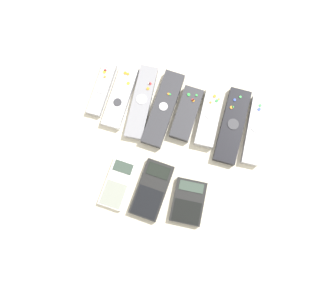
{
  "coord_description": "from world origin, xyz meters",
  "views": [
    {
      "loc": [
        0.05,
        -0.15,
        0.88
      ],
      "look_at": [
        0.0,
        0.03,
        0.01
      ],
      "focal_mm": 35.0,
      "sensor_mm": 36.0,
      "label": 1
    }
  ],
  "objects_px": {
    "remote_2": "(142,102)",
    "calculator_1": "(152,190)",
    "calculator_0": "(118,183)",
    "remote_6": "(232,126)",
    "remote_4": "(187,114)",
    "remote_0": "(102,89)",
    "remote_1": "(120,97)",
    "remote_7": "(255,130)",
    "remote_3": "(163,109)",
    "calculator_2": "(188,202)",
    "remote_5": "(209,117)"
  },
  "relations": [
    {
      "from": "remote_0",
      "to": "calculator_2",
      "type": "bearing_deg",
      "value": -36.78
    },
    {
      "from": "remote_4",
      "to": "remote_3",
      "type": "bearing_deg",
      "value": -174.55
    },
    {
      "from": "remote_2",
      "to": "remote_0",
      "type": "bearing_deg",
      "value": 172.71
    },
    {
      "from": "remote_4",
      "to": "remote_6",
      "type": "relative_size",
      "value": 0.72
    },
    {
      "from": "remote_0",
      "to": "remote_1",
      "type": "bearing_deg",
      "value": -7.67
    },
    {
      "from": "remote_6",
      "to": "calculator_0",
      "type": "relative_size",
      "value": 1.57
    },
    {
      "from": "remote_3",
      "to": "remote_4",
      "type": "distance_m",
      "value": 0.07
    },
    {
      "from": "remote_2",
      "to": "remote_6",
      "type": "distance_m",
      "value": 0.26
    },
    {
      "from": "calculator_2",
      "to": "remote_2",
      "type": "bearing_deg",
      "value": 126.72
    },
    {
      "from": "remote_0",
      "to": "remote_1",
      "type": "xyz_separation_m",
      "value": [
        0.06,
        -0.01,
        0.0
      ]
    },
    {
      "from": "calculator_0",
      "to": "calculator_1",
      "type": "distance_m",
      "value": 0.09
    },
    {
      "from": "remote_1",
      "to": "calculator_0",
      "type": "bearing_deg",
      "value": -73.81
    },
    {
      "from": "remote_2",
      "to": "remote_7",
      "type": "bearing_deg",
      "value": -2.99
    },
    {
      "from": "remote_7",
      "to": "remote_2",
      "type": "bearing_deg",
      "value": 177.9
    },
    {
      "from": "remote_6",
      "to": "calculator_0",
      "type": "xyz_separation_m",
      "value": [
        -0.26,
        -0.23,
        -0.0
      ]
    },
    {
      "from": "remote_0",
      "to": "remote_3",
      "type": "xyz_separation_m",
      "value": [
        0.18,
        -0.01,
        0.0
      ]
    },
    {
      "from": "calculator_1",
      "to": "calculator_2",
      "type": "distance_m",
      "value": 0.1
    },
    {
      "from": "remote_7",
      "to": "remote_6",
      "type": "bearing_deg",
      "value": -179.4
    },
    {
      "from": "remote_3",
      "to": "calculator_2",
      "type": "bearing_deg",
      "value": -56.88
    },
    {
      "from": "remote_2",
      "to": "calculator_0",
      "type": "bearing_deg",
      "value": -93.09
    },
    {
      "from": "remote_6",
      "to": "calculator_0",
      "type": "distance_m",
      "value": 0.35
    },
    {
      "from": "remote_1",
      "to": "calculator_1",
      "type": "bearing_deg",
      "value": -54.41
    },
    {
      "from": "remote_6",
      "to": "remote_0",
      "type": "bearing_deg",
      "value": 178.94
    },
    {
      "from": "remote_1",
      "to": "remote_7",
      "type": "height_order",
      "value": "remote_7"
    },
    {
      "from": "remote_4",
      "to": "calculator_2",
      "type": "distance_m",
      "value": 0.24
    },
    {
      "from": "remote_5",
      "to": "calculator_2",
      "type": "height_order",
      "value": "remote_5"
    },
    {
      "from": "remote_0",
      "to": "remote_7",
      "type": "relative_size",
      "value": 0.81
    },
    {
      "from": "calculator_0",
      "to": "remote_1",
      "type": "bearing_deg",
      "value": 108.34
    },
    {
      "from": "remote_4",
      "to": "remote_7",
      "type": "relative_size",
      "value": 0.79
    },
    {
      "from": "remote_7",
      "to": "remote_4",
      "type": "bearing_deg",
      "value": 178.31
    },
    {
      "from": "calculator_1",
      "to": "remote_4",
      "type": "bearing_deg",
      "value": 85.12
    },
    {
      "from": "remote_4",
      "to": "calculator_1",
      "type": "height_order",
      "value": "remote_4"
    },
    {
      "from": "remote_3",
      "to": "remote_4",
      "type": "xyz_separation_m",
      "value": [
        0.07,
        0.0,
        -0.0
      ]
    },
    {
      "from": "remote_1",
      "to": "remote_4",
      "type": "xyz_separation_m",
      "value": [
        0.19,
        0.0,
        0.0
      ]
    },
    {
      "from": "remote_1",
      "to": "remote_5",
      "type": "bearing_deg",
      "value": 2.3
    },
    {
      "from": "remote_4",
      "to": "calculator_0",
      "type": "distance_m",
      "value": 0.27
    },
    {
      "from": "remote_3",
      "to": "remote_7",
      "type": "distance_m",
      "value": 0.26
    },
    {
      "from": "remote_5",
      "to": "calculator_0",
      "type": "relative_size",
      "value": 1.24
    },
    {
      "from": "remote_2",
      "to": "remote_5",
      "type": "relative_size",
      "value": 1.28
    },
    {
      "from": "calculator_1",
      "to": "remote_7",
      "type": "bearing_deg",
      "value": 49.17
    },
    {
      "from": "remote_7",
      "to": "remote_0",
      "type": "bearing_deg",
      "value": 176.74
    },
    {
      "from": "remote_5",
      "to": "calculator_1",
      "type": "xyz_separation_m",
      "value": [
        -0.1,
        -0.23,
        -0.0
      ]
    },
    {
      "from": "remote_0",
      "to": "calculator_2",
      "type": "distance_m",
      "value": 0.39
    },
    {
      "from": "calculator_0",
      "to": "remote_6",
      "type": "bearing_deg",
      "value": 45.3
    },
    {
      "from": "remote_2",
      "to": "calculator_1",
      "type": "xyz_separation_m",
      "value": [
        0.09,
        -0.23,
        -0.0
      ]
    },
    {
      "from": "calculator_0",
      "to": "calculator_1",
      "type": "bearing_deg",
      "value": 8.15
    },
    {
      "from": "remote_2",
      "to": "calculator_2",
      "type": "xyz_separation_m",
      "value": [
        0.2,
        -0.23,
        -0.0
      ]
    },
    {
      "from": "remote_5",
      "to": "calculator_2",
      "type": "bearing_deg",
      "value": -91.34
    },
    {
      "from": "remote_4",
      "to": "calculator_2",
      "type": "bearing_deg",
      "value": -71.62
    },
    {
      "from": "remote_4",
      "to": "calculator_1",
      "type": "bearing_deg",
      "value": -96.34
    }
  ]
}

